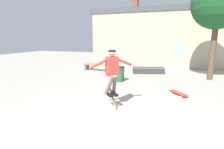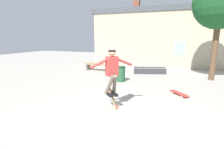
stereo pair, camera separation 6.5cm
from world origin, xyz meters
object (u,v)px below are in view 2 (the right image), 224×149
skateboard_flipping (114,99)px  skate_ledge (150,70)px  skater (112,68)px  trash_bin (121,73)px  tree_right (220,3)px  skateboard_resting (179,93)px  park_bench (98,66)px

skateboard_flipping → skate_ledge: bearing=127.1°
skate_ledge → skater: size_ratio=1.39×
trash_bin → skateboard_flipping: bearing=-76.3°
skater → tree_right: bearing=101.3°
tree_right → skateboard_flipping: tree_right is taller
trash_bin → skate_ledge: bearing=67.2°
tree_right → skateboard_flipping: (-3.48, -5.16, -3.47)m
skate_ledge → skateboard_resting: 4.14m
skate_ledge → skateboard_flipping: size_ratio=2.68×
tree_right → skater: (-3.51, -5.24, -2.48)m
tree_right → skateboard_resting: 5.09m
skate_ledge → trash_bin: size_ratio=2.59×
tree_right → skateboard_flipping: size_ratio=6.85×
trash_bin → skateboard_resting: size_ratio=0.94×
tree_right → skateboard_flipping: 7.13m
skateboard_flipping → skateboard_resting: bearing=85.4°
skater → skateboard_flipping: 0.99m
skate_ledge → trash_bin: 2.72m
skater → trash_bin: bearing=148.2°
park_bench → skateboard_flipping: (3.03, -5.47, -0.09)m
skate_ledge → skater: 5.94m
skateboard_flipping → skateboard_resting: skateboard_flipping is taller
tree_right → park_bench: tree_right is taller
skater → skateboard_flipping: size_ratio=1.94×
tree_right → skater: size_ratio=3.54×
skater → skateboard_resting: size_ratio=1.76×
tree_right → skateboard_resting: bearing=-116.1°
tree_right → trash_bin: (-4.28, -1.90, -3.32)m
trash_bin → skater: bearing=-77.0°
park_bench → skate_ledge: 3.30m
skateboard_resting → trash_bin: bearing=25.0°
park_bench → skateboard_flipping: 6.25m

